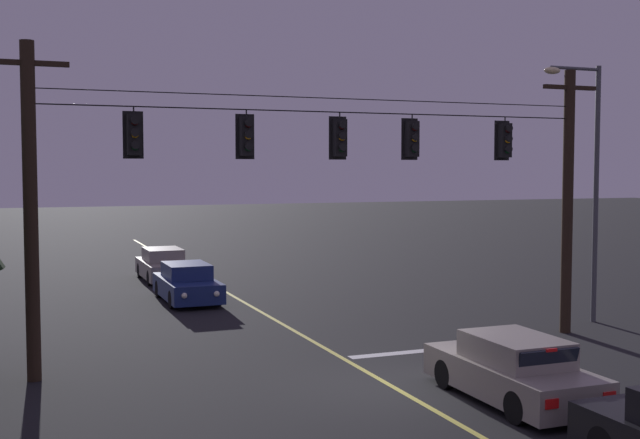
# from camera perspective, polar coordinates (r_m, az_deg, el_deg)

# --- Properties ---
(ground_plane) EXTENTS (180.00, 180.00, 0.00)m
(ground_plane) POSITION_cam_1_polar(r_m,az_deg,el_deg) (18.12, 5.28, -11.85)
(ground_plane) COLOR black
(lane_centre_stripe) EXTENTS (0.14, 60.00, 0.01)m
(lane_centre_stripe) POSITION_cam_1_polar(r_m,az_deg,el_deg) (26.72, -3.93, -6.79)
(lane_centre_stripe) COLOR #D1C64C
(lane_centre_stripe) RESTS_ON ground
(stop_bar_paint) EXTENTS (3.40, 0.36, 0.01)m
(stop_bar_paint) POSITION_cam_1_polar(r_m,az_deg,el_deg) (21.45, 6.38, -9.40)
(stop_bar_paint) COLOR silver
(stop_bar_paint) RESTS_ON ground
(signal_span_assembly) EXTENTS (16.61, 0.32, 7.70)m
(signal_span_assembly) POSITION_cam_1_polar(r_m,az_deg,el_deg) (20.65, 1.01, 1.31)
(signal_span_assembly) COLOR #2D2116
(signal_span_assembly) RESTS_ON ground
(traffic_light_leftmost) EXTENTS (0.48, 0.41, 1.22)m
(traffic_light_leftmost) POSITION_cam_1_polar(r_m,az_deg,el_deg) (19.28, -13.16, 5.94)
(traffic_light_leftmost) COLOR black
(traffic_light_left_inner) EXTENTS (0.48, 0.41, 1.22)m
(traffic_light_left_inner) POSITION_cam_1_polar(r_m,az_deg,el_deg) (19.86, -5.26, 5.95)
(traffic_light_left_inner) COLOR black
(traffic_light_centre) EXTENTS (0.48, 0.41, 1.22)m
(traffic_light_centre) POSITION_cam_1_polar(r_m,az_deg,el_deg) (20.69, 1.44, 5.87)
(traffic_light_centre) COLOR black
(traffic_light_right_inner) EXTENTS (0.48, 0.41, 1.22)m
(traffic_light_right_inner) POSITION_cam_1_polar(r_m,az_deg,el_deg) (21.59, 6.62, 5.76)
(traffic_light_right_inner) COLOR black
(traffic_light_rightmost) EXTENTS (0.48, 0.41, 1.22)m
(traffic_light_rightmost) POSITION_cam_1_polar(r_m,az_deg,el_deg) (23.11, 13.10, 5.55)
(traffic_light_rightmost) COLOR black
(car_waiting_near_lane) EXTENTS (1.80, 4.33, 1.39)m
(car_waiting_near_lane) POSITION_cam_1_polar(r_m,az_deg,el_deg) (17.32, 13.62, -10.45)
(car_waiting_near_lane) COLOR gray
(car_waiting_near_lane) RESTS_ON ground
(car_oncoming_lead) EXTENTS (1.80, 4.42, 1.39)m
(car_oncoming_lead) POSITION_cam_1_polar(r_m,az_deg,el_deg) (29.57, -9.48, -4.55)
(car_oncoming_lead) COLOR navy
(car_oncoming_lead) RESTS_ON ground
(car_oncoming_trailing) EXTENTS (1.80, 4.42, 1.39)m
(car_oncoming_trailing) POSITION_cam_1_polar(r_m,az_deg,el_deg) (35.26, -11.13, -3.25)
(car_oncoming_trailing) COLOR gray
(car_oncoming_trailing) RESTS_ON ground
(street_lamp_corner) EXTENTS (2.11, 0.30, 8.03)m
(street_lamp_corner) POSITION_cam_1_polar(r_m,az_deg,el_deg) (26.24, 18.65, 3.42)
(street_lamp_corner) COLOR #4C4F54
(street_lamp_corner) RESTS_ON ground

